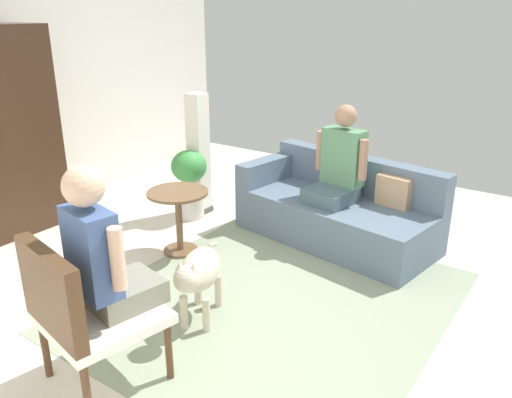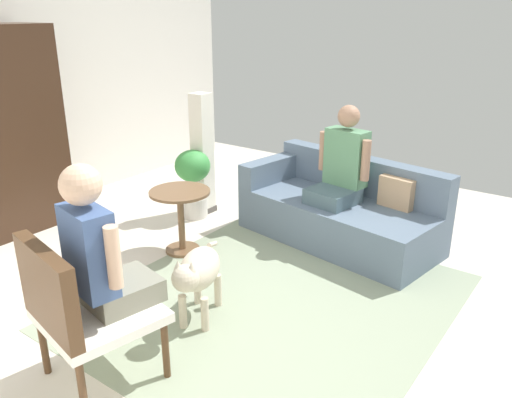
# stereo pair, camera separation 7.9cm
# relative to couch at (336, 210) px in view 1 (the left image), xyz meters

# --- Properties ---
(ground_plane) EXTENTS (7.32, 7.32, 0.00)m
(ground_plane) POSITION_rel_couch_xyz_m (-1.43, 0.06, -0.28)
(ground_plane) COLOR beige
(area_rug) EXTENTS (2.71, 2.41, 0.01)m
(area_rug) POSITION_rel_couch_xyz_m (-1.34, -0.14, -0.28)
(area_rug) COLOR gray
(area_rug) RESTS_ON ground
(couch) EXTENTS (1.13, 1.97, 0.77)m
(couch) POSITION_rel_couch_xyz_m (0.00, 0.00, 0.00)
(couch) COLOR slate
(couch) RESTS_ON ground
(armchair) EXTENTS (0.73, 0.74, 0.94)m
(armchair) POSITION_rel_couch_xyz_m (-2.75, 0.23, 0.26)
(armchair) COLOR #4C331E
(armchair) RESTS_ON ground
(person_on_couch) EXTENTS (0.53, 0.55, 0.89)m
(person_on_couch) POSITION_rel_couch_xyz_m (-0.04, -0.03, 0.48)
(person_on_couch) COLOR #465D68
(person_on_armchair) EXTENTS (0.53, 0.50, 0.89)m
(person_on_armchair) POSITION_rel_couch_xyz_m (-2.59, 0.19, 0.54)
(person_on_armchair) COLOR gray
(round_end_table) EXTENTS (0.54, 0.54, 0.59)m
(round_end_table) POSITION_rel_couch_xyz_m (-1.10, 1.02, 0.11)
(round_end_table) COLOR brown
(round_end_table) RESTS_ON ground
(dog) EXTENTS (0.73, 0.44, 0.59)m
(dog) POSITION_rel_couch_xyz_m (-1.84, 0.14, 0.10)
(dog) COLOR beige
(dog) RESTS_ON ground
(potted_plant) EXTENTS (0.37, 0.37, 0.73)m
(potted_plant) POSITION_rel_couch_xyz_m (-0.41, 1.51, 0.16)
(potted_plant) COLOR beige
(potted_plant) RESTS_ON ground
(column_lamp) EXTENTS (0.20, 0.20, 1.30)m
(column_lamp) POSITION_rel_couch_xyz_m (-0.23, 1.52, 0.36)
(column_lamp) COLOR #4C4742
(column_lamp) RESTS_ON ground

